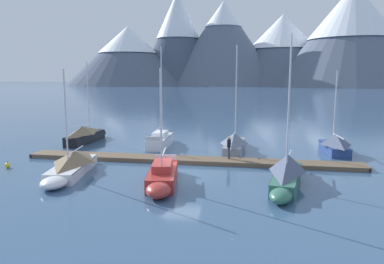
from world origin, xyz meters
The scene contains 16 objects.
ground_plane centered at (0.00, 0.00, 0.00)m, with size 700.00×700.00×0.00m, color #38567A.
mountain_west_summit centered at (-69.72, 225.43, 20.73)m, with size 84.62×84.62×39.44m.
mountain_central_massif centered at (-37.21, 236.31, 34.05)m, with size 56.61×56.61×64.19m.
mountain_shoulder_ridge centered at (-5.75, 234.19, 28.61)m, with size 77.84×77.84×56.08m.
mountain_east_summit centered at (34.95, 244.30, 25.55)m, with size 91.17×91.17×48.26m.
mountain_rear_spur centered at (72.91, 217.55, 32.45)m, with size 93.78×93.78×60.83m.
dock centered at (0.00, 4.00, 0.15)m, with size 25.59×3.41×0.30m.
sailboat_nearest_berth centered at (-11.12, 11.08, 0.80)m, with size 2.07×6.96×7.84m.
sailboat_second_berth centered at (-7.29, -0.49, 0.67)m, with size 2.53×7.35×6.91m.
sailboat_mid_dock_port centered at (-3.41, 10.27, 0.60)m, with size 1.71×6.08×9.13m.
sailboat_mid_dock_starboard centered at (-0.83, -2.16, 0.54)m, with size 2.20×6.46×6.94m.
sailboat_far_berth centered at (3.45, 8.54, 0.79)m, with size 2.13×6.89×9.06m.
sailboat_outer_slip centered at (6.57, -1.28, 0.84)m, with size 2.91×7.53×8.83m.
sailboat_end_of_dock centered at (11.83, 8.81, 0.80)m, with size 1.83×5.92×6.94m.
person_on_dock centered at (3.02, 4.22, 1.26)m, with size 0.28×0.58×1.69m.
mooring_buoy_channel_marker centered at (-12.60, 0.67, 0.19)m, with size 0.37×0.37×0.45m.
Camera 1 is at (3.47, -23.14, 6.52)m, focal length 34.45 mm.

